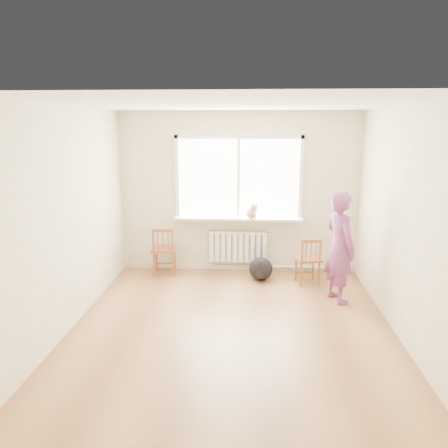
% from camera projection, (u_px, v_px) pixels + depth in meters
% --- Properties ---
extents(floor, '(4.50, 4.50, 0.00)m').
position_uv_depth(floor, '(232.00, 328.00, 5.46)').
color(floor, '#9B6D3F').
rests_on(floor, ground).
extents(ceiling, '(4.50, 4.50, 0.00)m').
position_uv_depth(ceiling, '(233.00, 105.00, 4.85)').
color(ceiling, white).
rests_on(ceiling, back_wall).
extents(back_wall, '(4.00, 0.01, 2.70)m').
position_uv_depth(back_wall, '(239.00, 193.00, 7.34)').
color(back_wall, beige).
rests_on(back_wall, ground).
extents(window, '(2.12, 0.05, 1.42)m').
position_uv_depth(window, '(239.00, 175.00, 7.25)').
color(window, white).
rests_on(window, back_wall).
extents(windowsill, '(2.15, 0.22, 0.04)m').
position_uv_depth(windowsill, '(238.00, 219.00, 7.33)').
color(windowsill, white).
rests_on(windowsill, back_wall).
extents(radiator, '(1.00, 0.12, 0.55)m').
position_uv_depth(radiator, '(238.00, 247.00, 7.46)').
color(radiator, white).
rests_on(radiator, back_wall).
extents(heating_pipe, '(1.40, 0.04, 0.04)m').
position_uv_depth(heating_pipe, '(311.00, 267.00, 7.49)').
color(heating_pipe, silver).
rests_on(heating_pipe, back_wall).
extents(baseboard, '(4.00, 0.03, 0.08)m').
position_uv_depth(baseboard, '(238.00, 267.00, 7.62)').
color(baseboard, beige).
rests_on(baseboard, ground).
extents(chair_left, '(0.44, 0.42, 0.82)m').
position_uv_depth(chair_left, '(164.00, 251.00, 7.28)').
color(chair_left, '#9A572D').
rests_on(chair_left, floor).
extents(chair_right, '(0.44, 0.42, 0.76)m').
position_uv_depth(chair_right, '(309.00, 261.00, 6.86)').
color(chair_right, '#9A572D').
rests_on(chair_right, floor).
extents(person, '(0.57, 0.68, 1.59)m').
position_uv_depth(person, '(340.00, 247.00, 6.14)').
color(person, '#C54165').
rests_on(person, floor).
extents(cat, '(0.28, 0.44, 0.31)m').
position_uv_depth(cat, '(252.00, 212.00, 7.20)').
color(cat, '#CDB38B').
rests_on(cat, windowsill).
extents(backpack, '(0.44, 0.37, 0.38)m').
position_uv_depth(backpack, '(261.00, 269.00, 7.08)').
color(backpack, black).
rests_on(backpack, floor).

